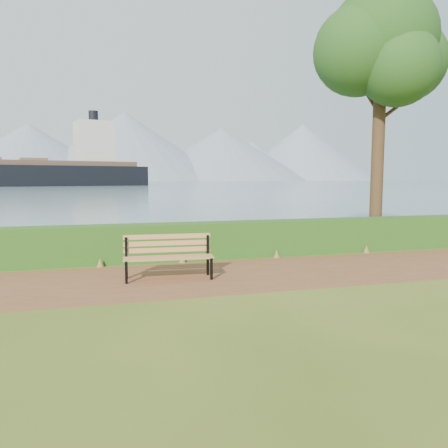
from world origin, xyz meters
name	(u,v)px	position (x,y,z in m)	size (l,w,h in m)	color
ground	(246,277)	(0.00, 0.00, 0.00)	(140.00, 140.00, 0.00)	#3D5418
path	(242,274)	(0.00, 0.30, 0.01)	(40.00, 3.40, 0.01)	brown
hedge	(217,240)	(0.00, 2.60, 0.50)	(32.00, 0.85, 1.00)	#1A4614
water	(106,182)	(0.00, 260.00, 0.01)	(700.00, 510.00, 0.00)	slate
mountains	(92,150)	(-9.17, 406.05, 27.70)	(585.00, 190.00, 70.00)	slate
bench	(168,253)	(-1.73, 0.35, 0.57)	(2.00, 0.71, 0.99)	black
tree	(381,47)	(5.64, 3.30, 6.43)	(4.50, 3.76, 8.65)	#331F15
cargo_ship	(11,173)	(-26.76, 123.02, 3.63)	(80.98, 30.86, 24.36)	black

